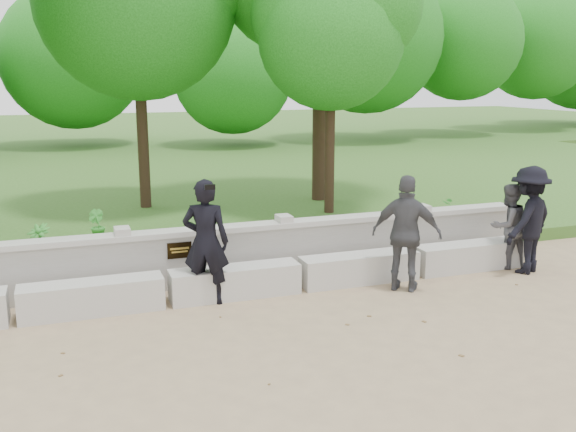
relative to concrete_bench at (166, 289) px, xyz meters
name	(u,v)px	position (x,y,z in m)	size (l,w,h in m)	color
ground	(194,359)	(0.00, -1.90, -0.22)	(80.00, 80.00, 0.00)	tan
lawn	(105,174)	(0.00, 12.10, -0.10)	(40.00, 22.00, 0.25)	#30581B
concrete_bench	(166,289)	(0.00, 0.00, 0.00)	(11.90, 0.45, 0.45)	#B8B5AD
parapet_wall	(158,260)	(0.00, 0.70, 0.24)	(12.50, 0.35, 0.90)	#ACAAA3
man_main	(206,242)	(0.56, -0.10, 0.67)	(0.77, 0.72, 1.78)	black
visitor_left	(508,226)	(5.67, -0.10, 0.49)	(0.75, 0.61, 1.43)	#48484E
visitor_mid	(529,220)	(5.80, -0.43, 0.65)	(1.30, 1.07, 1.75)	black
visitor_right	(407,234)	(3.48, -0.57, 0.65)	(1.07, 0.97, 1.75)	#3F4044
tree_near_right	(332,26)	(4.16, 3.91, 3.94)	(3.04, 3.04, 5.44)	#382619
shrub_b	(97,225)	(-0.75, 3.03, 0.31)	(0.32, 0.25, 0.57)	#378E30
shrub_c	(457,217)	(5.71, 1.40, 0.34)	(0.56, 0.48, 0.62)	#378E30
shrub_d	(39,245)	(-1.68, 1.72, 0.36)	(0.37, 0.33, 0.66)	#378E30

